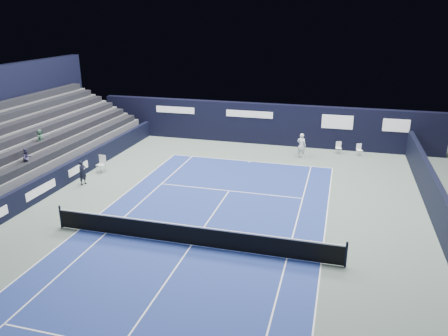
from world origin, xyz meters
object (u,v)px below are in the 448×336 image
object	(u,v)px
folding_chair_back_b	(359,149)
line_judge_chair	(102,163)
folding_chair_back_a	(339,147)
tennis_player	(301,145)
tennis_net	(191,235)

from	to	relation	value
folding_chair_back_b	line_judge_chair	size ratio (longest dim) A/B	0.78
folding_chair_back_a	line_judge_chair	xyz separation A→B (m)	(-14.31, -7.96, 0.12)
line_judge_chair	tennis_player	distance (m)	13.41
folding_chair_back_b	line_judge_chair	distance (m)	17.58
folding_chair_back_a	tennis_player	world-z (taller)	tennis_player
folding_chair_back_b	tennis_net	bearing A→B (deg)	-138.35
folding_chair_back_b	tennis_player	distance (m)	4.22
tennis_net	tennis_player	xyz separation A→B (m)	(3.25, 13.73, 0.35)
folding_chair_back_a	folding_chair_back_b	size ratio (longest dim) A/B	1.03
folding_chair_back_a	tennis_player	xyz separation A→B (m)	(-2.50, -1.61, 0.37)
folding_chair_back_b	tennis_player	world-z (taller)	tennis_player
folding_chair_back_a	tennis_player	bearing A→B (deg)	-154.95
tennis_net	tennis_player	bearing A→B (deg)	76.69
folding_chair_back_b	line_judge_chair	xyz separation A→B (m)	(-15.73, -7.87, 0.13)
tennis_player	tennis_net	bearing A→B (deg)	-103.31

